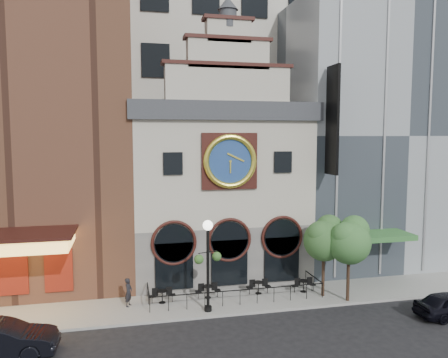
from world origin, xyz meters
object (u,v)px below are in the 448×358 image
bistro_1 (208,291)px  car_left (1,340)px  pedestrian (128,292)px  bistro_0 (162,295)px  bistro_2 (259,286)px  tree_right (324,237)px  tree_left (350,239)px  lamppost (208,255)px  bistro_3 (303,285)px

bistro_1 → car_left: 11.61m
car_left → pedestrian: 7.34m
bistro_0 → car_left: 9.00m
bistro_1 → bistro_2: same height
tree_right → bistro_2: bearing=162.9°
bistro_2 → tree_left: (4.99, -2.30, 3.34)m
tree_right → lamppost: bearing=-173.7°
bistro_1 → bistro_2: 3.28m
car_left → tree_left: size_ratio=0.96×
bistro_0 → bistro_2: (6.11, 0.20, 0.00)m
bistro_0 → bistro_1: (2.83, 0.20, 0.00)m
bistro_0 → bistro_1: size_ratio=1.00×
bistro_2 → lamppost: (-3.65, -2.03, 2.80)m
car_left → pedestrian: bearing=-50.0°
bistro_2 → tree_left: size_ratio=0.30×
tree_left → tree_right: bearing=135.1°
bistro_2 → car_left: 14.67m
tree_right → bistro_3: bearing=139.8°
bistro_3 → pedestrian: pedestrian is taller
bistro_2 → pedestrian: bearing=-178.2°
bistro_2 → lamppost: size_ratio=0.30×
car_left → tree_left: 19.28m
tree_left → tree_right: tree_left is taller
bistro_0 → bistro_2: bearing=1.9°
bistro_3 → bistro_0: bearing=179.0°
bistro_1 → bistro_3: same height
bistro_2 → lamppost: bearing=-151.0°
bistro_0 → lamppost: size_ratio=0.30×
bistro_1 → tree_left: (8.28, -2.30, 3.34)m
bistro_0 → bistro_2: 6.12m
bistro_3 → lamppost: bearing=-165.8°
bistro_3 → tree_left: size_ratio=0.30×
pedestrian → bistro_1: bearing=-63.7°
pedestrian → tree_left: size_ratio=0.33×
bistro_0 → pedestrian: bearing=-178.4°
tree_left → bistro_1: bearing=164.5°
bistro_2 → tree_right: 5.21m
tree_left → pedestrian: bearing=171.1°
bistro_3 → lamppost: size_ratio=0.30×
car_left → lamppost: lamppost is taller
pedestrian → tree_right: size_ratio=0.33×
bistro_0 → car_left: size_ratio=0.32×
tree_left → car_left: bearing=-172.5°
car_left → tree_left: tree_left is taller
bistro_0 → tree_left: tree_left is taller
bistro_0 → bistro_3: bearing=-1.0°
bistro_0 → bistro_1: same height
bistro_3 → car_left: car_left is taller
tree_left → bistro_0: bearing=169.3°
lamppost → tree_left: lamppost is taller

